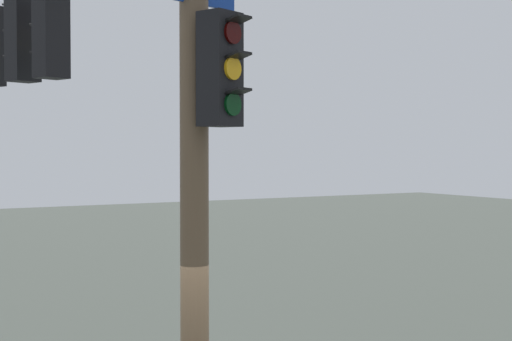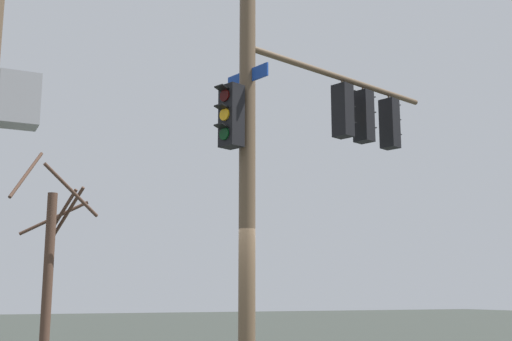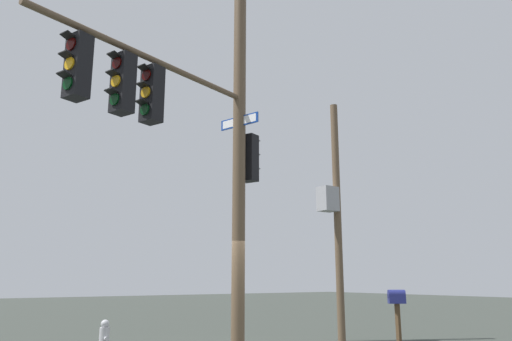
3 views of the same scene
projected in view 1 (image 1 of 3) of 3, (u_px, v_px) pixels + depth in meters
main_signal_pole_assembly at (123, 33)px, 7.78m from camera, size 3.51×6.07×8.95m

